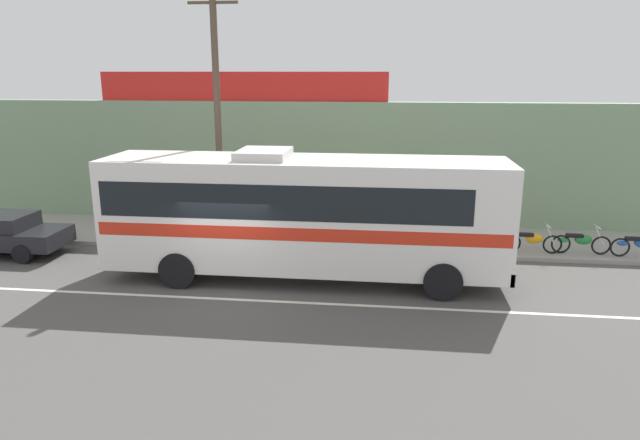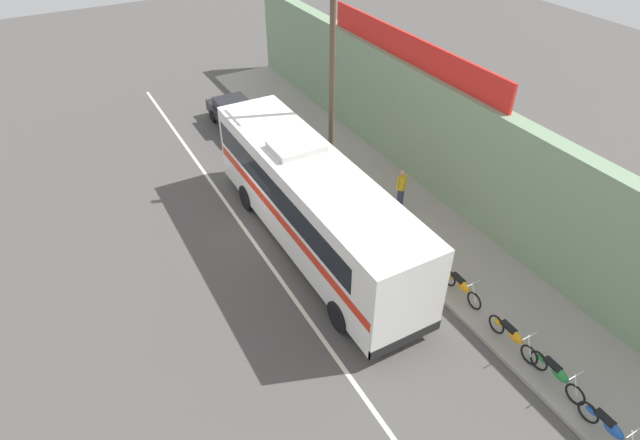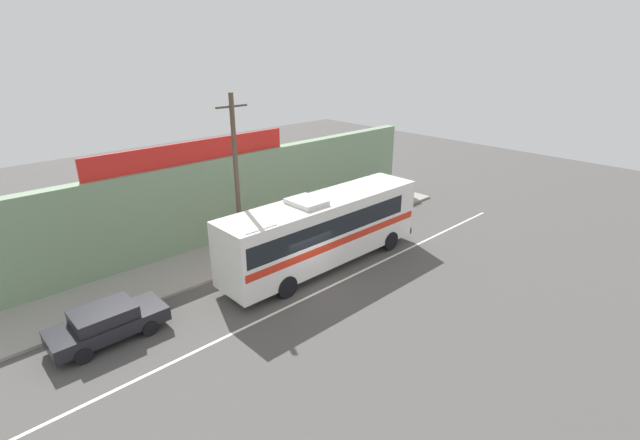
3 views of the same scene
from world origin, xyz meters
TOP-DOWN VIEW (x-y plane):
  - ground_plane at (0.00, 0.00)m, footprint 70.00×70.00m
  - sidewalk_slab at (0.00, 5.20)m, footprint 30.00×3.60m
  - storefront_facade at (0.00, 7.35)m, footprint 30.00×0.70m
  - storefront_billboard at (-1.34, 7.35)m, footprint 11.26×0.12m
  - road_center_stripe at (0.00, -0.80)m, footprint 30.00×0.14m
  - intercity_bus at (1.93, 1.05)m, footprint 11.43×2.63m
  - parked_car at (-8.31, 2.14)m, footprint 4.21×1.85m
  - utility_pole at (-1.20, 3.66)m, footprint 1.60×0.22m
  - motorcycle_purple at (6.74, 4.00)m, footprint 1.84×0.56m
  - motorcycle_black at (9.07, 3.92)m, footprint 1.92×0.56m
  - motorcycle_red at (10.63, 3.99)m, footprint 1.88×0.56m
  - motorcycle_orange at (12.41, 3.85)m, footprint 1.86×0.56m
  - pedestrian_by_curb at (1.65, 5.26)m, footprint 0.30×0.48m

SIDE VIEW (x-z plane):
  - ground_plane at x=0.00m, z-range 0.00..0.00m
  - road_center_stripe at x=0.00m, z-range 0.00..0.01m
  - sidewalk_slab at x=0.00m, z-range 0.00..0.14m
  - motorcycle_purple at x=6.74m, z-range 0.09..1.04m
  - motorcycle_black at x=9.07m, z-range 0.09..1.04m
  - motorcycle_red at x=10.63m, z-range 0.09..1.04m
  - motorcycle_orange at x=12.41m, z-range 0.09..1.04m
  - parked_car at x=-8.31m, z-range 0.05..1.42m
  - pedestrian_by_curb at x=1.65m, z-range 0.28..1.96m
  - intercity_bus at x=1.93m, z-range 0.17..3.96m
  - storefront_facade at x=0.00m, z-range 0.00..4.80m
  - utility_pole at x=-1.20m, z-range 0.28..8.72m
  - storefront_billboard at x=-1.34m, z-range 4.80..5.90m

